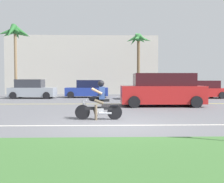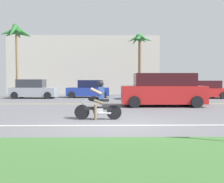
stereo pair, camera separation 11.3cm
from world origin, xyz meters
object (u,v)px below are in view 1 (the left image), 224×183
at_px(palm_tree_0, 139,44).
at_px(parked_car_2, 147,90).
at_px(suv_nearby, 162,90).
at_px(parked_car_0, 32,89).
at_px(motorcyclist, 99,103).
at_px(parked_car_1, 88,89).
at_px(palm_tree_1, 15,35).
at_px(parked_car_3, 200,90).

bearing_deg(palm_tree_0, parked_car_2, -87.88).
distance_m(suv_nearby, parked_car_0, 11.53).
height_order(parked_car_0, parked_car_2, parked_car_0).
height_order(suv_nearby, parked_car_2, suv_nearby).
relative_size(parked_car_2, palm_tree_0, 0.64).
xyz_separation_m(suv_nearby, parked_car_2, (0.08, 5.80, -0.23)).
distance_m(parked_car_0, palm_tree_0, 10.63).
xyz_separation_m(motorcyclist, parked_car_1, (-1.27, 12.82, 0.08)).
bearing_deg(palm_tree_1, parked_car_0, -44.13).
xyz_separation_m(parked_car_1, palm_tree_0, (4.72, 2.24, 4.24)).
relative_size(motorcyclist, parked_car_1, 0.48).
xyz_separation_m(motorcyclist, parked_car_3, (8.16, 11.61, 0.06)).
xyz_separation_m(parked_car_3, palm_tree_1, (-15.86, 2.15, 4.76)).
relative_size(suv_nearby, palm_tree_0, 0.81).
relative_size(parked_car_1, palm_tree_1, 0.57).
height_order(suv_nearby, palm_tree_1, palm_tree_1).
bearing_deg(motorcyclist, parked_car_2, 71.64).
height_order(parked_car_0, parked_car_3, parked_car_0).
bearing_deg(palm_tree_1, palm_tree_0, 6.69).
relative_size(suv_nearby, parked_car_3, 1.16).
relative_size(parked_car_1, parked_car_3, 0.87).
bearing_deg(suv_nearby, parked_car_1, 121.73).
height_order(motorcyclist, parked_car_2, motorcyclist).
distance_m(parked_car_2, palm_tree_0, 5.98).
relative_size(parked_car_1, palm_tree_0, 0.61).
height_order(motorcyclist, parked_car_3, motorcyclist).
bearing_deg(palm_tree_0, motorcyclist, -102.90).
bearing_deg(parked_car_2, palm_tree_1, 165.66).
distance_m(parked_car_1, palm_tree_0, 6.72).
xyz_separation_m(parked_car_1, parked_car_3, (9.43, -1.21, -0.02)).
height_order(motorcyclist, palm_tree_0, palm_tree_0).
relative_size(parked_car_3, palm_tree_1, 0.65).
xyz_separation_m(suv_nearby, parked_car_1, (-4.80, 7.76, -0.21)).
bearing_deg(motorcyclist, parked_car_0, 115.91).
height_order(parked_car_3, palm_tree_1, palm_tree_1).
relative_size(parked_car_0, parked_car_1, 1.02).
xyz_separation_m(parked_car_0, parked_car_1, (4.50, 0.94, -0.02)).
height_order(parked_car_3, palm_tree_0, palm_tree_0).
bearing_deg(suv_nearby, parked_car_0, 143.77).
relative_size(parked_car_3, palm_tree_0, 0.70).
height_order(parked_car_1, palm_tree_0, palm_tree_0).
height_order(motorcyclist, suv_nearby, suv_nearby).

